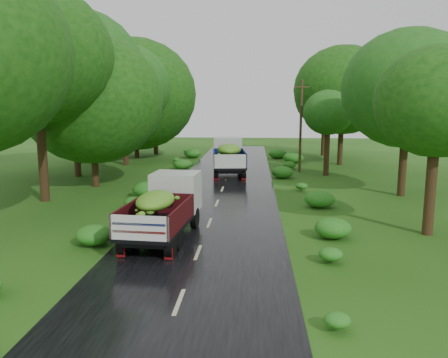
{
  "coord_description": "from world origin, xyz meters",
  "views": [
    {
      "loc": [
        1.97,
        -10.9,
        5.25
      ],
      "look_at": [
        0.53,
        9.89,
        1.7
      ],
      "focal_mm": 35.0,
      "sensor_mm": 36.0,
      "label": 1
    }
  ],
  "objects": [
    {
      "name": "ground",
      "position": [
        0.0,
        0.0,
        0.0
      ],
      "size": [
        120.0,
        120.0,
        0.0
      ],
      "primitive_type": "plane",
      "color": "#1B410E",
      "rests_on": "ground"
    },
    {
      "name": "road",
      "position": [
        0.0,
        5.0,
        0.01
      ],
      "size": [
        6.5,
        80.0,
        0.02
      ],
      "primitive_type": "cube",
      "color": "black",
      "rests_on": "ground"
    },
    {
      "name": "road_lines",
      "position": [
        0.0,
        6.0,
        0.02
      ],
      "size": [
        0.12,
        69.6,
        0.0
      ],
      "color": "#BFB78C",
      "rests_on": "road"
    },
    {
      "name": "truck_near",
      "position": [
        -1.53,
        5.77,
        1.34
      ],
      "size": [
        2.44,
        5.79,
        2.37
      ],
      "rotation": [
        0.0,
        0.0,
        -0.08
      ],
      "color": "black",
      "rests_on": "ground"
    },
    {
      "name": "truck_far",
      "position": [
        0.02,
        22.16,
        1.53
      ],
      "size": [
        2.88,
        6.61,
        2.7
      ],
      "rotation": [
        0.0,
        0.0,
        0.1
      ],
      "color": "black",
      "rests_on": "ground"
    },
    {
      "name": "utility_pole",
      "position": [
        5.56,
        23.52,
        3.68
      ],
      "size": [
        1.2,
        0.54,
        7.14
      ],
      "rotation": [
        0.0,
        0.0,
        0.37
      ],
      "color": "#382616",
      "rests_on": "ground"
    },
    {
      "name": "trees_left",
      "position": [
        -9.56,
        21.74,
        6.78
      ],
      "size": [
        7.2,
        33.76,
        9.67
      ],
      "color": "black",
      "rests_on": "ground"
    },
    {
      "name": "trees_right",
      "position": [
        9.5,
        22.63,
        5.88
      ],
      "size": [
        6.47,
        31.85,
        8.36
      ],
      "color": "black",
      "rests_on": "ground"
    },
    {
      "name": "shrubs",
      "position": [
        0.0,
        14.0,
        0.35
      ],
      "size": [
        11.9,
        44.0,
        0.7
      ],
      "color": "#296518",
      "rests_on": "ground"
    }
  ]
}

